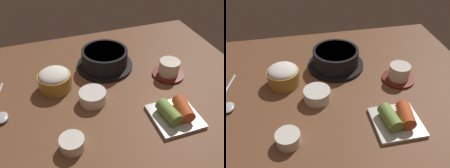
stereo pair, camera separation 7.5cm
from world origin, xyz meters
The scene contains 7 objects.
dining_table centered at (0.00, 0.00, 1.00)cm, with size 100.00×76.00×2.00cm, color brown.
stone_pot centered at (4.02, 11.88, 5.33)cm, with size 19.74×19.74×6.71cm.
rice_bowl centered at (-14.38, 5.59, 5.44)cm, with size 10.35×10.35×6.79cm.
tea_cup_with_saucer centered at (22.93, 0.18, 4.51)cm, with size 10.67×10.67×5.63cm.
banchan_cup_center centered at (-4.87, -4.39, 3.93)cm, with size 8.09×8.09×3.60cm.
kimchi_plate centered at (14.92, -18.36, 3.89)cm, with size 12.75×12.75×4.81cm.
side_bowl_near centered at (-14.11, -19.05, 3.76)cm, with size 6.28×6.28×3.26cm.
Camera 1 is at (-17.03, -57.65, 52.43)cm, focal length 39.35 mm.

